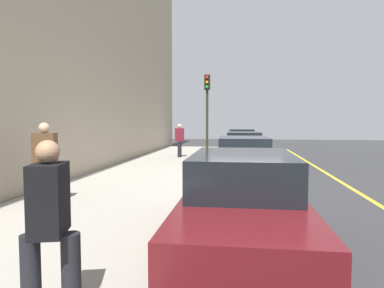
{
  "coord_description": "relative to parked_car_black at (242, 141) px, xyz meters",
  "views": [
    {
      "loc": [
        11.37,
        -0.16,
        2.04
      ],
      "look_at": [
        -0.62,
        -1.86,
        1.23
      ],
      "focal_mm": 32.07,
      "sensor_mm": 36.0,
      "label": 1
    }
  ],
  "objects": [
    {
      "name": "sidewalk",
      "position": [
        11.57,
        -3.24,
        -0.68
      ],
      "size": [
        28.0,
        4.6,
        0.15
      ],
      "primitive_type": "cube",
      "color": "#A39E93",
      "rests_on": "ground"
    },
    {
      "name": "traffic_light_pole",
      "position": [
        6.63,
        -1.68,
        2.17
      ],
      "size": [
        0.35,
        0.26,
        4.08
      ],
      "color": "#2D2D19",
      "rests_on": "sidewalk"
    },
    {
      "name": "parked_car_green",
      "position": [
        6.07,
        0.06,
        0.0
      ],
      "size": [
        4.41,
        1.99,
        1.51
      ],
      "color": "black",
      "rests_on": "ground"
    },
    {
      "name": "snow_bank_curb",
      "position": [
        13.48,
        -0.64,
        -0.65
      ],
      "size": [
        8.72,
        0.56,
        0.22
      ],
      "primitive_type": "cube",
      "color": "white",
      "rests_on": "ground"
    },
    {
      "name": "pedestrian_brown_coat",
      "position": [
        15.59,
        -4.59,
        0.38
      ],
      "size": [
        0.6,
        0.55,
        1.86
      ],
      "color": "black",
      "rests_on": "sidewalk"
    },
    {
      "name": "lane_stripe_centre",
      "position": [
        11.57,
        3.26,
        -0.75
      ],
      "size": [
        28.0,
        0.14,
        0.01
      ],
      "primitive_type": "cube",
      "color": "gold",
      "rests_on": "ground"
    },
    {
      "name": "ground_plane",
      "position": [
        11.57,
        0.06,
        -0.76
      ],
      "size": [
        56.0,
        56.0,
        0.0
      ],
      "primitive_type": "plane",
      "color": "#333335"
    },
    {
      "name": "rolling_suitcase",
      "position": [
        15.1,
        -4.5,
        -0.34
      ],
      "size": [
        0.34,
        0.22,
        0.89
      ],
      "color": "#471E19",
      "rests_on": "sidewalk"
    },
    {
      "name": "pedestrian_black_coat",
      "position": [
        19.94,
        -1.91,
        0.31
      ],
      "size": [
        0.52,
        0.55,
        1.71
      ],
      "color": "black",
      "rests_on": "sidewalk"
    },
    {
      "name": "parked_car_maroon",
      "position": [
        17.46,
        -0.06,
        0.0
      ],
      "size": [
        4.78,
        1.92,
        1.51
      ],
      "color": "black",
      "rests_on": "ground"
    },
    {
      "name": "parked_car_silver",
      "position": [
        11.54,
        0.01,
        0.0
      ],
      "size": [
        4.74,
        1.99,
        1.51
      ],
      "color": "black",
      "rests_on": "ground"
    },
    {
      "name": "parked_car_black",
      "position": [
        0.0,
        0.0,
        0.0
      ],
      "size": [
        4.16,
        1.92,
        1.51
      ],
      "color": "black",
      "rests_on": "ground"
    },
    {
      "name": "pedestrian_burgundy_coat",
      "position": [
        5.06,
        -3.3,
        0.33
      ],
      "size": [
        0.58,
        0.5,
        1.75
      ],
      "color": "black",
      "rests_on": "sidewalk"
    }
  ]
}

